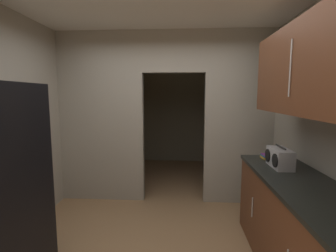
{
  "coord_description": "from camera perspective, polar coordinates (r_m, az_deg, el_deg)",
  "views": [
    {
      "loc": [
        0.29,
        -2.22,
        1.7
      ],
      "look_at": [
        0.11,
        0.74,
        1.33
      ],
      "focal_mm": 26.4,
      "sensor_mm": 36.0,
      "label": 1
    }
  ],
  "objects": [
    {
      "name": "adjoining_room_shell",
      "position": [
        5.62,
        0.52,
        3.44
      ],
      "size": [
        3.35,
        2.53,
        2.68
      ],
      "color": "gray",
      "rests_on": "ground"
    },
    {
      "name": "book_stack",
      "position": [
        3.26,
        21.84,
        -6.52
      ],
      "size": [
        0.13,
        0.15,
        0.05
      ],
      "color": "gold",
      "rests_on": "lower_cabinet_run"
    },
    {
      "name": "upper_cabinet_counterside",
      "position": [
        2.41,
        30.46,
        11.46
      ],
      "size": [
        0.36,
        1.86,
        0.78
      ],
      "color": "brown"
    },
    {
      "name": "boombox",
      "position": [
        2.91,
        24.38,
        -6.73
      ],
      "size": [
        0.19,
        0.36,
        0.23
      ],
      "color": "#B2B2B7",
      "rests_on": "lower_cabinet_run"
    },
    {
      "name": "kitchen_partition",
      "position": [
        3.88,
        -1.41,
        3.11
      ],
      "size": [
        3.35,
        0.12,
        2.68
      ],
      "color": "#9E998C",
      "rests_on": "ground"
    },
    {
      "name": "lower_cabinet_run",
      "position": [
        2.69,
        28.38,
        -20.97
      ],
      "size": [
        0.63,
        2.06,
        0.93
      ],
      "color": "brown",
      "rests_on": "ground"
    }
  ]
}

